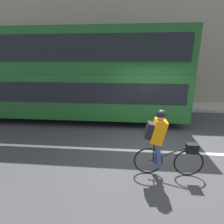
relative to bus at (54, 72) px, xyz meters
name	(u,v)px	position (x,y,z in m)	size (l,w,h in m)	color
ground_plane	(155,153)	(4.10, -2.96, -2.12)	(80.00, 80.00, 0.00)	#38383A
road_center_line	(154,151)	(4.10, -2.85, -2.12)	(50.00, 0.14, 0.01)	silver
sidewalk_curb	(142,106)	(4.10, 2.36, -2.04)	(60.00, 1.72, 0.16)	#A8A399
building_facade	(143,46)	(4.10, 3.37, 1.31)	(60.00, 0.30, 6.87)	gray
bus	(54,72)	(0.00, 0.00, 0.00)	(11.26, 2.50, 3.81)	black
cyclist_on_bike	(163,141)	(4.08, -3.92, -1.25)	(1.61, 0.32, 1.61)	black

